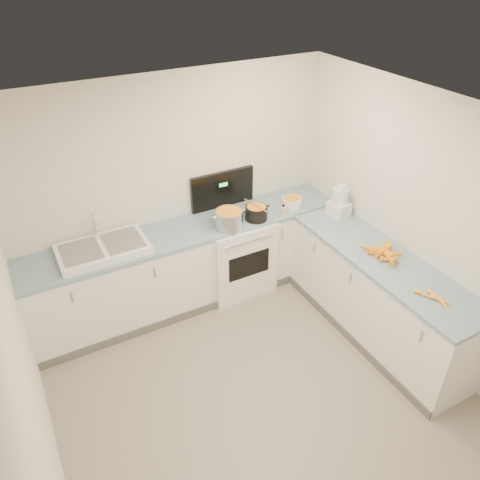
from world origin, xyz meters
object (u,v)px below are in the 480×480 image
extract_bottle (283,211)px  spice_jar (283,212)px  food_processor (339,203)px  stove (235,252)px  mixing_bowl (292,202)px  sink (103,249)px  black_pot (256,214)px  steel_pot (229,220)px

extract_bottle → spice_jar: (-0.00, -0.01, -0.01)m
extract_bottle → food_processor: 0.62m
extract_bottle → spice_jar: 0.01m
stove → mixing_bowl: bearing=-8.3°
sink → black_pot: (1.64, -0.17, 0.03)m
steel_pot → extract_bottle: bearing=-4.4°
black_pot → spice_jar: 0.31m
stove → food_processor: 1.30m
sink → food_processor: 2.53m
black_pot → food_processor: 0.92m
sink → mixing_bowl: 2.14m
steel_pot → spice_jar: (0.65, -0.06, -0.04)m
mixing_bowl → steel_pot: bearing=-175.7°
stove → food_processor: stove is taller
extract_bottle → stove: bearing=156.7°
food_processor → stove: bearing=153.5°
food_processor → steel_pot: bearing=163.6°
sink → stove: bearing=-0.6°
black_pot → mixing_bowl: size_ratio=1.05×
stove → mixing_bowl: size_ratio=5.94×
sink → steel_pot: sink is taller
extract_bottle → food_processor: (0.53, -0.30, 0.10)m
mixing_bowl → spice_jar: bearing=-147.9°
spice_jar → food_processor: size_ratio=0.24×
stove → spice_jar: size_ratio=15.29×
stove → sink: size_ratio=1.58×
sink → food_processor: size_ratio=2.33×
spice_jar → black_pot: bearing=166.7°
food_processor → extract_bottle: bearing=150.6°
black_pot → extract_bottle: 0.31m
steel_pot → spice_jar: steel_pot is taller
mixing_bowl → food_processor: (0.34, -0.41, 0.11)m
steel_pot → extract_bottle: steel_pot is taller
extract_bottle → food_processor: bearing=-29.4°
steel_pot → extract_bottle: 0.65m
sink → spice_jar: 1.96m
spice_jar → food_processor: 0.62m
sink → spice_jar: size_ratio=9.67×
spice_jar → sink: bearing=173.0°
mixing_bowl → sink: bearing=176.9°
black_pot → stove: bearing=141.5°
steel_pot → food_processor: (1.18, -0.35, 0.07)m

